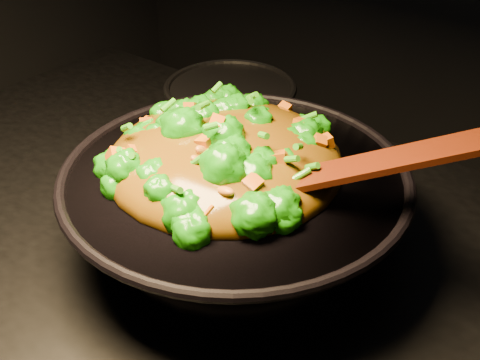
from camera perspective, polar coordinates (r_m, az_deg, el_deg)
The scene contains 4 objects.
wok at distance 0.81m, azimuth -0.43°, elevation -3.06°, with size 0.44×0.44×0.12m, color black, non-canonical shape.
stir_fry at distance 0.76m, azimuth -1.51°, elevation 4.79°, with size 0.31×0.31×0.11m, color #187808, non-canonical shape.
spatula at distance 0.70m, azimuth 9.96°, elevation 0.93°, with size 0.30×0.05×0.01m, color #340F03.
back_pot at distance 1.04m, azimuth -0.92°, elevation 6.02°, with size 0.21×0.21×0.12m, color black.
Camera 1 is at (0.50, -0.46, 1.45)m, focal length 45.00 mm.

